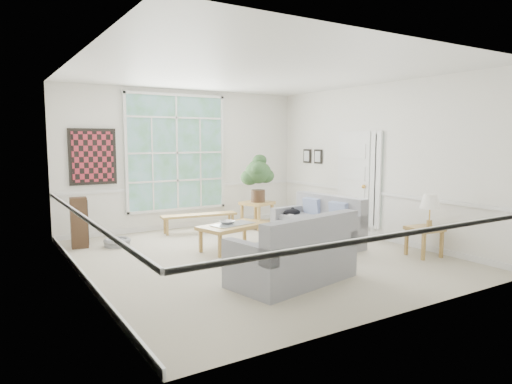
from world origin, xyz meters
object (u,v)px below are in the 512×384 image
at_px(coffee_table, 233,237).
at_px(end_table, 257,215).
at_px(loveseat_front, 292,248).
at_px(side_table, 424,242).
at_px(loveseat_right, 317,221).

relative_size(coffee_table, end_table, 2.06).
height_order(loveseat_front, side_table, loveseat_front).
bearing_deg(end_table, side_table, -73.16).
bearing_deg(coffee_table, side_table, -53.98).
height_order(coffee_table, end_table, end_table).
bearing_deg(end_table, loveseat_right, -87.68).
distance_m(coffee_table, end_table, 2.02).
distance_m(loveseat_front, end_table, 3.83).
distance_m(end_table, side_table, 3.69).
height_order(loveseat_front, coffee_table, loveseat_front).
distance_m(loveseat_front, coffee_table, 2.05).
xyz_separation_m(loveseat_right, loveseat_front, (-1.68, -1.53, 0.02)).
relative_size(loveseat_front, coffee_table, 1.44).
bearing_deg(loveseat_front, side_table, -12.56).
xyz_separation_m(coffee_table, side_table, (2.47, -2.08, 0.02)).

